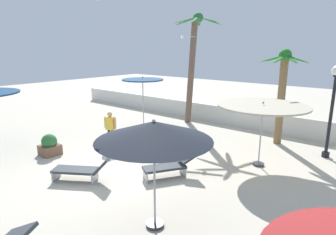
# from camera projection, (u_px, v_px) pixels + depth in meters

# --- Properties ---
(ground_plane) EXTENTS (56.00, 56.00, 0.00)m
(ground_plane) POSITION_uv_depth(u_px,v_px,m) (114.00, 172.00, 9.80)
(ground_plane) COLOR beige
(boundary_wall) EXTENTS (25.20, 0.30, 0.97)m
(boundary_wall) POSITION_uv_depth(u_px,v_px,m) (230.00, 116.00, 15.87)
(boundary_wall) COLOR silver
(boundary_wall) RESTS_ON ground_plane
(patio_umbrella_0) EXTENTS (2.09, 2.09, 2.77)m
(patio_umbrella_0) POSITION_uv_depth(u_px,v_px,m) (143.00, 84.00, 14.46)
(patio_umbrella_0) COLOR #333338
(patio_umbrella_0) RESTS_ON ground_plane
(patio_umbrella_2) EXTENTS (3.11, 3.11, 2.35)m
(patio_umbrella_2) POSITION_uv_depth(u_px,v_px,m) (263.00, 107.00, 9.89)
(patio_umbrella_2) COLOR #333338
(patio_umbrella_2) RESTS_ON ground_plane
(patio_umbrella_3) EXTENTS (2.65, 2.65, 2.64)m
(patio_umbrella_3) POSITION_uv_depth(u_px,v_px,m) (154.00, 131.00, 6.29)
(patio_umbrella_3) COLOR #333338
(patio_umbrella_3) RESTS_ON ground_plane
(palm_tree_1) EXTENTS (2.67, 2.46, 5.97)m
(palm_tree_1) POSITION_uv_depth(u_px,v_px,m) (193.00, 58.00, 15.48)
(palm_tree_1) COLOR brown
(palm_tree_1) RESTS_ON ground_plane
(palm_tree_2) EXTENTS (1.97, 2.01, 4.13)m
(palm_tree_2) POSITION_uv_depth(u_px,v_px,m) (282.00, 85.00, 12.20)
(palm_tree_2) COLOR olive
(palm_tree_2) RESTS_ON ground_plane
(lamp_post_1) EXTENTS (0.39, 0.39, 3.54)m
(lamp_post_1) POSITION_uv_depth(u_px,v_px,m) (333.00, 100.00, 10.67)
(lamp_post_1) COLOR black
(lamp_post_1) RESTS_ON ground_plane
(lounge_chair_1) EXTENTS (1.88, 1.49, 0.84)m
(lounge_chair_1) POSITION_uv_depth(u_px,v_px,m) (82.00, 169.00, 9.10)
(lounge_chair_1) COLOR #B7B7BC
(lounge_chair_1) RESTS_ON ground_plane
(lounge_chair_2) EXTENTS (1.44, 1.87, 0.82)m
(lounge_chair_2) POSITION_uv_depth(u_px,v_px,m) (171.00, 165.00, 9.41)
(lounge_chair_2) COLOR #B7B7BC
(lounge_chair_2) RESTS_ON ground_plane
(guest_0) EXTENTS (0.52, 0.36, 1.55)m
(guest_0) POSITION_uv_depth(u_px,v_px,m) (110.00, 126.00, 12.14)
(guest_0) COLOR #26262D
(guest_0) RESTS_ON ground_plane
(seagull_1) EXTENTS (1.21, 0.66, 0.14)m
(seagull_1) POSITION_uv_depth(u_px,v_px,m) (182.00, 37.00, 13.60)
(seagull_1) COLOR white
(planter) EXTENTS (0.70, 0.70, 0.85)m
(planter) POSITION_uv_depth(u_px,v_px,m) (50.00, 145.00, 11.35)
(planter) COLOR brown
(planter) RESTS_ON ground_plane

